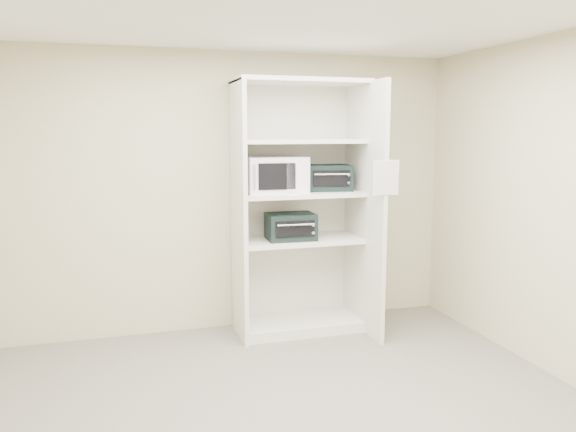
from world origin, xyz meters
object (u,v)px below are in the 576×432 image
object	(u,v)px
toaster_oven_upper	(328,178)
toaster_oven_lower	(291,226)
microwave	(275,175)
shelving_unit	(304,216)

from	to	relation	value
toaster_oven_upper	toaster_oven_lower	bearing A→B (deg)	-160.20
toaster_oven_lower	microwave	bearing A→B (deg)	158.82
toaster_oven_lower	toaster_oven_upper	bearing A→B (deg)	14.48
toaster_oven_upper	toaster_oven_lower	xyz separation A→B (m)	(-0.40, -0.09, -0.45)
microwave	toaster_oven_lower	bearing A→B (deg)	-22.70
shelving_unit	toaster_oven_upper	xyz separation A→B (m)	(0.25, 0.04, 0.36)
microwave	toaster_oven_upper	distance (m)	0.54
microwave	toaster_oven_lower	xyz separation A→B (m)	(0.14, -0.06, -0.49)
microwave	shelving_unit	bearing A→B (deg)	-1.75
shelving_unit	toaster_oven_upper	distance (m)	0.44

